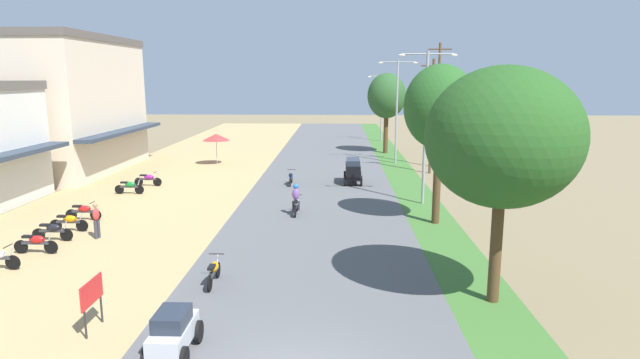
{
  "coord_description": "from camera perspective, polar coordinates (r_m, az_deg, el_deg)",
  "views": [
    {
      "loc": [
        0.97,
        -11.02,
        7.12
      ],
      "look_at": [
        0.07,
        15.9,
        1.88
      ],
      "focal_mm": 29.72,
      "sensor_mm": 36.0,
      "label": 1
    }
  ],
  "objects": [
    {
      "name": "median_tree_nearest",
      "position": [
        16.94,
        19.12,
        4.25
      ],
      "size": [
        4.71,
        4.71,
        7.42
      ],
      "color": "#4C351E",
      "rests_on": "median_strip"
    },
    {
      "name": "car_van_black",
      "position": [
        35.43,
        3.56,
        1.08
      ],
      "size": [
        1.19,
        2.41,
        1.67
      ],
      "color": "black",
      "rests_on": "road_strip"
    },
    {
      "name": "parked_motorbike_sixth",
      "position": [
        34.34,
        -19.83,
        -0.68
      ],
      "size": [
        1.8,
        0.54,
        0.94
      ],
      "color": "black",
      "rests_on": "dirt_shoulder"
    },
    {
      "name": "parked_motorbike_seventh",
      "position": [
        36.45,
        -18.01,
        0.08
      ],
      "size": [
        1.8,
        0.54,
        0.94
      ],
      "color": "black",
      "rests_on": "dirt_shoulder"
    },
    {
      "name": "median_tree_third",
      "position": [
        49.89,
        7.19,
        8.89
      ],
      "size": [
        3.55,
        3.55,
        7.41
      ],
      "color": "#4C351E",
      "rests_on": "median_strip"
    },
    {
      "name": "motorbike_ahead_fourth",
      "position": [
        35.11,
        -3.15,
        0.24
      ],
      "size": [
        0.54,
        1.8,
        0.94
      ],
      "color": "black",
      "rests_on": "road_strip"
    },
    {
      "name": "parked_motorbike_fifth",
      "position": [
        28.94,
        -24.1,
        -3.09
      ],
      "size": [
        1.8,
        0.54,
        0.94
      ],
      "color": "black",
      "rests_on": "dirt_shoulder"
    },
    {
      "name": "median_tree_second",
      "position": [
        25.77,
        12.81,
        7.54
      ],
      "size": [
        3.42,
        3.42,
        7.67
      ],
      "color": "#4C351E",
      "rests_on": "median_strip"
    },
    {
      "name": "parked_motorbike_second",
      "position": [
        24.41,
        -28.25,
        -5.95
      ],
      "size": [
        1.8,
        0.54,
        0.94
      ],
      "color": "black",
      "rests_on": "dirt_shoulder"
    },
    {
      "name": "motorbike_ahead_second",
      "position": [
        18.84,
        -11.36,
        -9.55
      ],
      "size": [
        0.54,
        1.8,
        0.94
      ],
      "color": "black",
      "rests_on": "road_strip"
    },
    {
      "name": "street_signboard",
      "position": [
        16.45,
        -23.36,
        -11.38
      ],
      "size": [
        0.06,
        1.3,
        1.5
      ],
      "color": "#262628",
      "rests_on": "dirt_shoulder"
    },
    {
      "name": "motorbike_ahead_third",
      "position": [
        27.41,
        -2.6,
        -2.21
      ],
      "size": [
        0.54,
        1.8,
        1.66
      ],
      "color": "black",
      "rests_on": "road_strip"
    },
    {
      "name": "shophouse_mid",
      "position": [
        44.56,
        -26.37,
        7.22
      ],
      "size": [
        9.8,
        13.38,
        10.1
      ],
      "color": "beige",
      "rests_on": "ground"
    },
    {
      "name": "utility_pole_near",
      "position": [
        40.01,
        11.95,
        6.85
      ],
      "size": [
        1.8,
        0.2,
        8.4
      ],
      "color": "brown",
      "rests_on": "ground"
    },
    {
      "name": "streetlamp_near",
      "position": [
        29.82,
        11.3,
        6.47
      ],
      "size": [
        3.16,
        0.2,
        8.42
      ],
      "color": "gray",
      "rests_on": "median_strip"
    },
    {
      "name": "parked_motorbike_third",
      "position": [
        25.93,
        -26.84,
        -4.88
      ],
      "size": [
        1.8,
        0.54,
        0.94
      ],
      "color": "black",
      "rests_on": "dirt_shoulder"
    },
    {
      "name": "pedestrian_on_shoulder",
      "position": [
        25.43,
        -22.95,
        -3.89
      ],
      "size": [
        0.32,
        0.41,
        1.62
      ],
      "color": "#33333D",
      "rests_on": "dirt_shoulder"
    },
    {
      "name": "streetlamp_far",
      "position": [
        59.17,
        6.65,
        8.19
      ],
      "size": [
        3.16,
        0.2,
        7.27
      ],
      "color": "gray",
      "rests_on": "median_strip"
    },
    {
      "name": "vendor_umbrella",
      "position": [
        43.82,
        -11.12,
        4.5
      ],
      "size": [
        2.2,
        2.2,
        2.52
      ],
      "color": "#99999E",
      "rests_on": "dirt_shoulder"
    },
    {
      "name": "car_hatchback_silver",
      "position": [
        14.52,
        -15.54,
        -15.47
      ],
      "size": [
        1.04,
        2.0,
        1.23
      ],
      "color": "#B7BCC1",
      "rests_on": "road_strip"
    },
    {
      "name": "parked_motorbike_fourth",
      "position": [
        27.18,
        -25.4,
        -4.07
      ],
      "size": [
        1.8,
        0.54,
        0.94
      ],
      "color": "black",
      "rests_on": "dirt_shoulder"
    },
    {
      "name": "streetlamp_mid",
      "position": [
        44.09,
        8.27,
        7.95
      ],
      "size": [
        3.16,
        0.2,
        8.37
      ],
      "color": "gray",
      "rests_on": "median_strip"
    },
    {
      "name": "utility_pole_far",
      "position": [
        43.0,
        12.58,
        7.98
      ],
      "size": [
        1.8,
        0.2,
        9.7
      ],
      "color": "brown",
      "rests_on": "ground"
    }
  ]
}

